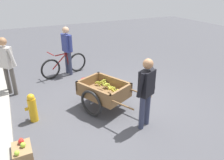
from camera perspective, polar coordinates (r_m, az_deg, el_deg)
The scene contains 9 objects.
ground_plane at distance 5.38m, azimuth 1.41°, elevation -7.27°, with size 24.00×24.00×0.00m, color #47474C.
fruit_cart at distance 5.15m, azimuth -2.09°, elevation -3.22°, with size 1.82×1.37×0.73m.
vendor_person at distance 4.33m, azimuth 9.12°, elevation -2.19°, with size 0.32×0.57×1.53m.
bicycle at distance 7.27m, azimuth -12.52°, elevation 3.94°, with size 0.59×1.62×0.85m.
cyclist_person at distance 7.15m, azimuth -11.89°, elevation 8.69°, with size 0.50×0.28×1.59m.
fire_hydrant at distance 5.04m, azimuth -20.45°, elevation -6.92°, with size 0.25×0.25×0.67m.
plastic_bucket at distance 6.37m, azimuth -7.21°, elevation -0.78°, with size 0.22×0.22×0.26m, color #B21E1E.
apple_crate at distance 4.27m, azimuth -22.78°, elevation -17.19°, with size 0.44×0.32×0.32m.
bystander_person at distance 6.26m, azimuth -26.28°, elevation 4.42°, with size 0.42×0.42×1.59m.
Camera 1 is at (-4.06, 2.11, 2.83)m, focal length 34.33 mm.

